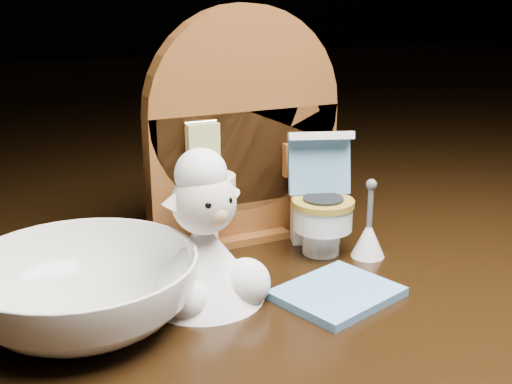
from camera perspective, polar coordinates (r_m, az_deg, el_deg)
backdrop_panel at (r=0.41m, az=-1.10°, el=4.60°), size 0.13×0.05×0.15m
toy_toilet at (r=0.41m, az=5.69°, el=-1.34°), size 0.04×0.05×0.08m
bath_mat at (r=0.35m, az=7.23°, el=-8.93°), size 0.07×0.06×0.00m
toilet_brush at (r=0.40m, az=9.97°, el=-3.90°), size 0.02×0.02×0.05m
plush_lamb at (r=0.34m, az=-4.52°, el=-4.97°), size 0.07×0.07×0.08m
ceramic_bowl at (r=0.33m, az=-15.11°, el=-8.51°), size 0.13×0.13×0.04m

